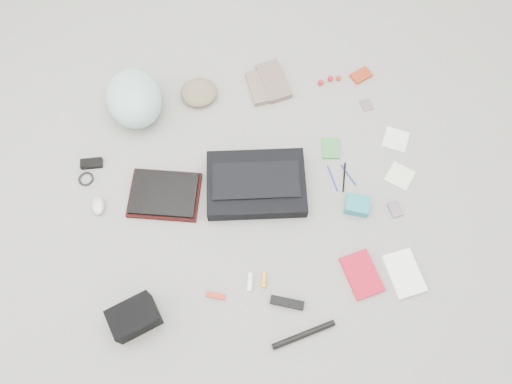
{
  "coord_description": "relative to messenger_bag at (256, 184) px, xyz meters",
  "views": [
    {
      "loc": [
        -0.12,
        -0.86,
        2.11
      ],
      "look_at": [
        0.0,
        0.0,
        0.05
      ],
      "focal_mm": 35.0,
      "sensor_mm": 36.0,
      "label": 1
    }
  ],
  "objects": [
    {
      "name": "mitten_right",
      "position": [
        0.17,
        0.56,
        -0.02
      ],
      "size": [
        0.16,
        0.25,
        0.03
      ],
      "primitive_type": "cube",
      "rotation": [
        0.0,
        0.0,
        0.2
      ],
      "color": "#796156",
      "rests_on": "ground_plane"
    },
    {
      "name": "lollipop_a",
      "position": [
        0.4,
        0.52,
        -0.02
      ],
      "size": [
        0.04,
        0.04,
        0.03
      ],
      "primitive_type": "sphere",
      "rotation": [
        0.0,
        0.0,
        -0.34
      ],
      "color": "maroon",
      "rests_on": "ground_plane"
    },
    {
      "name": "camera_bag",
      "position": [
        -0.57,
        -0.52,
        0.02
      ],
      "size": [
        0.22,
        0.18,
        0.12
      ],
      "primitive_type": "cube",
      "rotation": [
        0.0,
        0.0,
        0.35
      ],
      "color": "black",
      "rests_on": "ground_plane"
    },
    {
      "name": "accordion_wallet",
      "position": [
        0.43,
        -0.16,
        -0.01
      ],
      "size": [
        0.13,
        0.12,
        0.05
      ],
      "primitive_type": "cube",
      "rotation": [
        0.0,
        0.0,
        -0.36
      ],
      "color": "teal",
      "rests_on": "ground_plane"
    },
    {
      "name": "card_deck",
      "position": [
        0.6,
        -0.2,
        -0.03
      ],
      "size": [
        0.06,
        0.08,
        0.01
      ],
      "primitive_type": "cube",
      "rotation": [
        0.0,
        0.0,
        0.17
      ],
      "color": "gray",
      "rests_on": "ground_plane"
    },
    {
      "name": "stamp_sheet",
      "position": [
        0.6,
        0.36,
        -0.03
      ],
      "size": [
        0.06,
        0.07,
        0.0
      ],
      "primitive_type": "cube",
      "rotation": [
        0.0,
        0.0,
        0.14
      ],
      "color": "slate",
      "rests_on": "ground_plane"
    },
    {
      "name": "bike_pump",
      "position": [
        0.1,
        -0.68,
        -0.02
      ],
      "size": [
        0.27,
        0.09,
        0.03
      ],
      "primitive_type": "cylinder",
      "rotation": [
        0.0,
        1.57,
        0.23
      ],
      "color": "black",
      "rests_on": "ground_plane"
    },
    {
      "name": "laptop_sleeve",
      "position": [
        -0.42,
        0.02,
        -0.03
      ],
      "size": [
        0.36,
        0.3,
        0.02
      ],
      "primitive_type": "cube",
      "rotation": [
        0.0,
        0.0,
        -0.22
      ],
      "color": "black",
      "rests_on": "ground_plane"
    },
    {
      "name": "book_red",
      "position": [
        0.39,
        -0.47,
        -0.03
      ],
      "size": [
        0.17,
        0.22,
        0.02
      ],
      "primitive_type": "cube",
      "rotation": [
        0.0,
        0.0,
        0.21
      ],
      "color": "red",
      "rests_on": "ground_plane"
    },
    {
      "name": "beanie",
      "position": [
        -0.21,
        0.53,
        -0.01
      ],
      "size": [
        0.2,
        0.19,
        0.06
      ],
      "primitive_type": "ellipsoid",
      "rotation": [
        0.0,
        0.0,
        -0.11
      ],
      "color": "#7C7052",
      "rests_on": "ground_plane"
    },
    {
      "name": "messenger_bag",
      "position": [
        0.0,
        0.0,
        0.0
      ],
      "size": [
        0.47,
        0.36,
        0.07
      ],
      "primitive_type": "cube",
      "rotation": [
        0.0,
        0.0,
        -0.1
      ],
      "color": "black",
      "rests_on": "ground_plane"
    },
    {
      "name": "notepad",
      "position": [
        0.38,
        0.15,
        -0.03
      ],
      "size": [
        0.1,
        0.12,
        0.01
      ],
      "primitive_type": "cube",
      "rotation": [
        0.0,
        0.0,
        -0.16
      ],
      "color": "#35883E",
      "rests_on": "ground_plane"
    },
    {
      "name": "altoids_tin",
      "position": [
        0.61,
        0.53,
        -0.03
      ],
      "size": [
        0.12,
        0.1,
        0.02
      ],
      "primitive_type": "cube",
      "rotation": [
        0.0,
        0.0,
        0.41
      ],
      "color": "#AA3519",
      "rests_on": "ground_plane"
    },
    {
      "name": "lollipop_b",
      "position": [
        0.45,
        0.53,
        -0.02
      ],
      "size": [
        0.03,
        0.03,
        0.03
      ],
      "primitive_type": "sphere",
      "rotation": [
        0.0,
        0.0,
        0.2
      ],
      "color": "#B60B12",
      "rests_on": "ground_plane"
    },
    {
      "name": "mitten_left",
      "position": [
        0.09,
        0.53,
        -0.02
      ],
      "size": [
        0.12,
        0.2,
        0.03
      ],
      "primitive_type": "cube",
      "rotation": [
        0.0,
        0.0,
        0.11
      ],
      "color": "#7F6A5E",
      "rests_on": "ground_plane"
    },
    {
      "name": "bag_flap",
      "position": [
        0.0,
        -0.0,
        0.04
      ],
      "size": [
        0.41,
        0.22,
        0.01
      ],
      "primitive_type": "cube",
      "rotation": [
        0.0,
        0.0,
        -0.1
      ],
      "color": "black",
      "rests_on": "messenger_bag"
    },
    {
      "name": "book_white",
      "position": [
        0.57,
        -0.49,
        -0.03
      ],
      "size": [
        0.16,
        0.21,
        0.02
      ],
      "primitive_type": "cube",
      "rotation": [
        0.0,
        0.0,
        0.15
      ],
      "color": "white",
      "rests_on": "ground_plane"
    },
    {
      "name": "lollipop_c",
      "position": [
        0.49,
        0.53,
        -0.02
      ],
      "size": [
        0.03,
        0.03,
        0.03
      ],
      "primitive_type": "sphere",
      "rotation": [
        0.0,
        0.0,
        -0.33
      ],
      "color": "#A92F14",
      "rests_on": "ground_plane"
    },
    {
      "name": "power_brick",
      "position": [
        -0.75,
        0.22,
        -0.02
      ],
      "size": [
        0.1,
        0.05,
        0.03
      ],
      "primitive_type": "cube",
      "rotation": [
        0.0,
        0.0,
        -0.04
      ],
      "color": "black",
      "rests_on": "ground_plane"
    },
    {
      "name": "napkin_bottom",
      "position": [
        0.67,
        -0.04,
        -0.03
      ],
      "size": [
        0.16,
        0.16,
        0.01
      ],
      "primitive_type": "cube",
      "rotation": [
        0.0,
        0.0,
        0.89
      ],
      "color": "silver",
      "rests_on": "ground_plane"
    },
    {
      "name": "pen_blue",
      "position": [
        0.36,
        -0.01,
        -0.03
      ],
      "size": [
        0.03,
        0.13,
        0.01
      ],
      "primitive_type": "cylinder",
      "rotation": [
        1.57,
        0.0,
        0.15
      ],
      "color": "navy",
      "rests_on": "ground_plane"
    },
    {
      "name": "napkin_top",
      "position": [
        0.7,
        0.15,
        -0.03
      ],
      "size": [
        0.15,
        0.15,
        0.01
      ],
      "primitive_type": "cube",
      "rotation": [
        0.0,
        0.0,
        1.09
      ],
      "color": "white",
      "rests_on": "ground_plane"
    },
    {
      "name": "pen_navy",
      "position": [
        0.43,
        0.0,
        -0.03
      ],
      "size": [
        0.05,
        0.12,
        0.01
      ],
      "primitive_type": "cylinder",
      "rotation": [
        1.57,
        0.0,
        0.39
      ],
      "color": "navy",
      "rests_on": "ground_plane"
    },
    {
      "name": "u_lock",
      "position": [
        0.05,
        -0.54,
        -0.02
      ],
      "size": [
        0.14,
        0.08,
        0.03
      ],
      "primitive_type": "cube",
      "rotation": [
        0.0,
        0.0,
        -0.34
      ],
      "color": "black",
      "rests_on": "ground_plane"
    },
    {
      "name": "cable_coil",
      "position": [
        -0.78,
        0.15,
        -0.03
      ],
      "size": [
        0.08,
        0.08,
        0.01
      ],
      "primitive_type": "torus",
      "rotation": [
        0.0,
        0.0,
        -0.2
      ],
      "color": "black",
      "rests_on": "ground_plane"
    },
    {
      "name": "ground_plane",
      "position": [
        -0.01,
        -0.04,
        -0.04
      ],
      "size": [
        4.0,
        4.0,
        0.0
      ],
      "primitive_type": "plane",
      "color": "gray"
    },
    {
      "name": "toiletry_tube_white",
      "position": [
        -0.09,
        -0.43,
        -0.03
      ],
      "size": [
        0.04,
        0.08,
        0.02
      ],
      "primitive_type": "cylinder",
      "rotation": [
        1.57,
        0.0,
        -0.19
      ],
      "color": "white",
      "rests_on": "ground_plane"
    },
    {
      "name": "multitool",
      "position": [
        -0.24,
        -0.47,
        -0.03
      ],
      "size": [
        0.08,
        0.05,
        0.01
      ],
      "primitive_type": "cube",
      "rotation": [
        0.0,
        0.0,
        -0.34
      ],
      "color": "#AA2D18",
      "rests_on": "ground_plane"
    },
    {
      "name": "laptop",
      "position": [
        -0.42,
        0.02,
        -0.01
      ],
      "size": [
        0.33,
        0.27,
        0.02
      ],
      "primitive_type": "cube",
      "rotation": [
        0.0,
        0.0,
        -0.22
      ],
      "color": "black",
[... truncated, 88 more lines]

